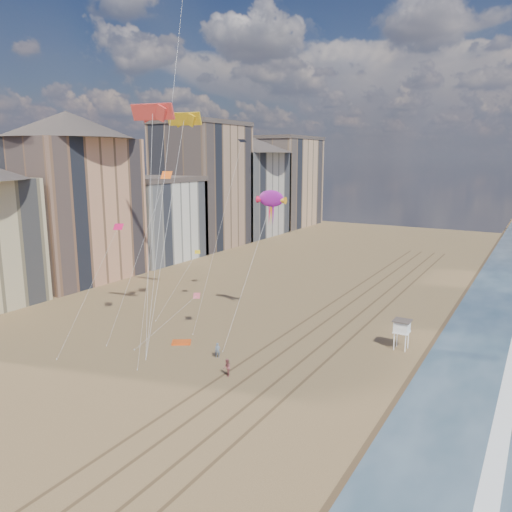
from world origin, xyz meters
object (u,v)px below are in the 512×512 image
Objects in this scene: lifeguard_stand at (402,327)px; kite_flyer_b at (227,368)px; show_kite at (271,199)px; grounded_kite at (181,342)px; kite_flyer_a at (218,350)px.

lifeguard_stand is 20.22m from kite_flyer_b.
show_kite is at bearing 155.20° from kite_flyer_b.
show_kite is at bearing 27.69° from grounded_kite.
lifeguard_stand is 1.92× the size of kite_flyer_b.
kite_flyer_a is at bearing -142.88° from lifeguard_stand.
kite_flyer_b reaches higher than grounded_kite.
kite_flyer_a is (0.16, -12.02, -15.16)m from show_kite.
grounded_kite is at bearing -154.13° from kite_flyer_b.
kite_flyer_b is (3.54, -15.30, -15.11)m from show_kite.
grounded_kite is 6.11m from kite_flyer_a.
kite_flyer_b is at bearing -76.96° from show_kite.
kite_flyer_b is at bearing -129.50° from lifeguard_stand.
show_kite is (5.77, 10.70, 15.86)m from grounded_kite.
grounded_kite is at bearing -153.68° from lifeguard_stand.
grounded_kite is 1.30× the size of kite_flyer_a.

